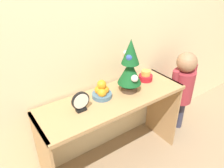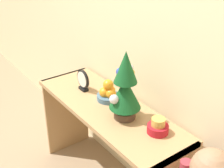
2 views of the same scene
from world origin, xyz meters
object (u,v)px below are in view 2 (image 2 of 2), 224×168
fruit_bowl (108,93)px  singing_bowl (158,127)px  mini_tree (125,86)px  desk_clock (83,80)px

fruit_bowl → singing_bowl: fruit_bowl is taller
mini_tree → singing_bowl: mini_tree is taller
singing_bowl → desk_clock: desk_clock is taller
mini_tree → singing_bowl: 0.31m
fruit_bowl → singing_bowl: bearing=1.4°
fruit_bowl → desk_clock: (-0.22, -0.07, 0.02)m
mini_tree → singing_bowl: (0.24, 0.06, -0.18)m
mini_tree → singing_bowl: size_ratio=3.54×
fruit_bowl → desk_clock: size_ratio=1.02×
singing_bowl → desk_clock: size_ratio=0.81×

